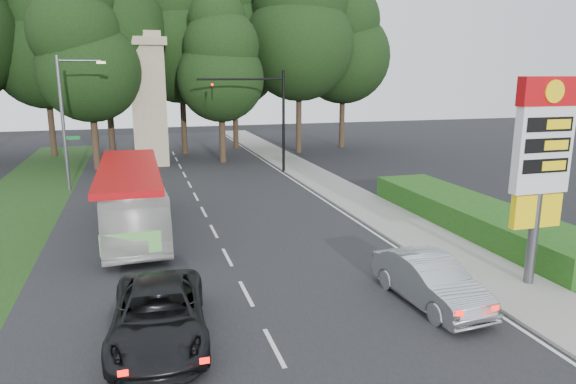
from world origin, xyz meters
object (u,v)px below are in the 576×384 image
object	(u,v)px
transit_bus	(131,199)
sedan_silver	(430,281)
traffic_signal_mast	(265,107)
suv_charcoal	(159,315)
monument	(149,99)
streetlight_signs	(66,117)
gas_station_pylon	(542,154)

from	to	relation	value
transit_bus	sedan_silver	world-z (taller)	transit_bus
traffic_signal_mast	suv_charcoal	xyz separation A→B (m)	(-8.48, -22.24, -3.94)
monument	suv_charcoal	xyz separation A→B (m)	(-0.80, -28.24, -4.37)
sedan_silver	suv_charcoal	world-z (taller)	sedan_silver
streetlight_signs	suv_charcoal	size ratio (longest dim) A/B	1.52
gas_station_pylon	monument	xyz separation A→B (m)	(-11.20, 28.01, 0.66)
streetlight_signs	monument	distance (m)	9.44
traffic_signal_mast	transit_bus	world-z (taller)	traffic_signal_mast
gas_station_pylon	traffic_signal_mast	distance (m)	22.29
monument	transit_bus	distance (m)	18.19
suv_charcoal	traffic_signal_mast	bearing A→B (deg)	73.07
traffic_signal_mast	monument	distance (m)	9.76
suv_charcoal	transit_bus	bearing A→B (deg)	97.77
traffic_signal_mast	suv_charcoal	bearing A→B (deg)	-110.88
suv_charcoal	monument	bearing A→B (deg)	92.32
gas_station_pylon	monument	bearing A→B (deg)	111.80
monument	sedan_silver	size ratio (longest dim) A/B	2.23
gas_station_pylon	traffic_signal_mast	world-z (taller)	traffic_signal_mast
sedan_silver	gas_station_pylon	bearing A→B (deg)	-0.37
gas_station_pylon	transit_bus	distance (m)	16.59
transit_bus	traffic_signal_mast	bearing A→B (deg)	49.63
streetlight_signs	monument	world-z (taller)	monument
traffic_signal_mast	transit_bus	xyz separation A→B (m)	(-9.18, -11.76, -3.20)
sedan_silver	traffic_signal_mast	bearing A→B (deg)	84.91
traffic_signal_mast	sedan_silver	size ratio (longest dim) A/B	1.60
traffic_signal_mast	streetlight_signs	bearing A→B (deg)	-171.08
streetlight_signs	sedan_silver	bearing A→B (deg)	-58.82
monument	transit_bus	size ratio (longest dim) A/B	0.95
suv_charcoal	sedan_silver	bearing A→B (deg)	3.81
monument	suv_charcoal	world-z (taller)	monument
streetlight_signs	suv_charcoal	xyz separation A→B (m)	(4.19, -20.25, -3.71)
gas_station_pylon	transit_bus	xyz separation A→B (m)	(-12.70, 10.24, -2.97)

